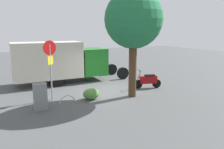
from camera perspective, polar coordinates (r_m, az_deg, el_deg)
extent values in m
plane|color=#494B4C|center=(13.52, -1.23, -4.24)|extent=(60.00, 60.00, 0.00)
cylinder|color=black|center=(14.90, -14.17, -1.33)|extent=(0.90, 0.26, 0.90)
cylinder|color=black|center=(16.73, -15.59, -0.03)|extent=(0.90, 0.26, 0.90)
cylinder|color=black|center=(16.65, 2.83, 0.33)|extent=(0.90, 0.26, 0.90)
cylinder|color=black|center=(18.30, -0.08, 1.36)|extent=(0.90, 0.26, 0.90)
cube|color=beige|center=(15.54, -16.60, 3.63)|extent=(4.51, 2.23, 2.44)
cube|color=#1C6F21|center=(16.44, -5.33, 3.51)|extent=(1.81, 2.11, 1.90)
cube|color=black|center=(16.36, -5.37, 5.59)|extent=(1.83, 1.95, 0.60)
cylinder|color=black|center=(14.03, 6.85, -2.56)|extent=(0.56, 0.26, 0.56)
cylinder|color=black|center=(14.43, 11.61, -2.32)|extent=(0.56, 0.26, 0.56)
cube|color=maroon|center=(14.17, 9.49, -1.33)|extent=(1.15, 0.63, 0.48)
cube|color=black|center=(14.14, 9.91, -0.25)|extent=(0.69, 0.45, 0.12)
cylinder|color=slate|center=(13.92, 7.10, -0.36)|extent=(0.29, 0.15, 0.69)
cylinder|color=black|center=(13.85, 7.13, 1.06)|extent=(0.20, 0.54, 0.04)
cylinder|color=#9E9EA3|center=(11.83, -15.72, 0.46)|extent=(0.08, 0.08, 2.98)
cylinder|color=red|center=(11.65, -16.04, 6.73)|extent=(0.71, 0.32, 0.76)
cube|color=yellow|center=(11.71, -15.87, 3.61)|extent=(0.33, 0.33, 0.44)
cylinder|color=#47301E|center=(12.09, 5.41, 1.50)|extent=(0.43, 0.43, 3.16)
sphere|color=#1E683C|center=(11.92, 5.66, 14.23)|extent=(3.12, 3.12, 3.12)
cube|color=slate|center=(10.71, -18.29, -5.55)|extent=(0.60, 0.40, 1.27)
torus|color=#B7B7BC|center=(11.49, -11.62, -7.35)|extent=(0.85, 0.09, 0.85)
ellipsoid|color=#4C7E36|center=(11.83, -5.51, -5.08)|extent=(0.89, 0.73, 0.60)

